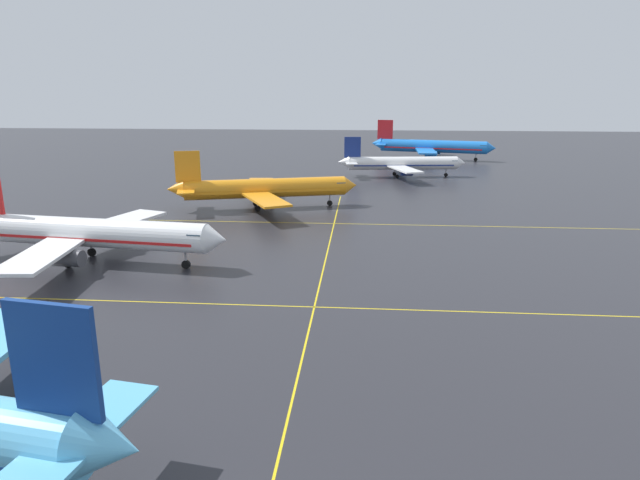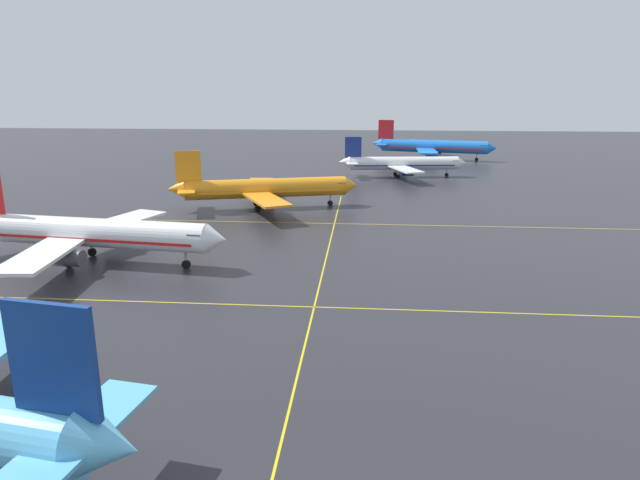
% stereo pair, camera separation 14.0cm
% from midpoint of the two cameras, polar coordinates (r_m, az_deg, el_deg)
% --- Properties ---
extents(airliner_second_row, '(39.67, 33.99, 12.33)m').
position_cam_midpoint_polar(airliner_second_row, '(83.03, -22.56, 0.67)').
color(airliner_second_row, white).
rests_on(airliner_second_row, ground).
extents(airliner_third_row, '(37.16, 31.68, 11.73)m').
position_cam_midpoint_polar(airliner_third_row, '(112.26, -5.79, 5.22)').
color(airliner_third_row, orange).
rests_on(airliner_third_row, ground).
extents(airliner_far_left_stand, '(34.49, 29.54, 10.72)m').
position_cam_midpoint_polar(airliner_far_left_stand, '(153.35, 8.20, 7.70)').
color(airliner_far_left_stand, white).
rests_on(airliner_far_left_stand, ground).
extents(airliner_far_right_stand, '(40.58, 34.49, 12.72)m').
position_cam_midpoint_polar(airliner_far_right_stand, '(192.42, 11.18, 9.29)').
color(airliner_far_right_stand, blue).
rests_on(airliner_far_right_stand, ground).
extents(taxiway_markings, '(143.59, 129.76, 0.01)m').
position_cam_midpoint_polar(taxiway_markings, '(62.43, -0.65, -6.81)').
color(taxiway_markings, yellow).
rests_on(taxiway_markings, ground).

